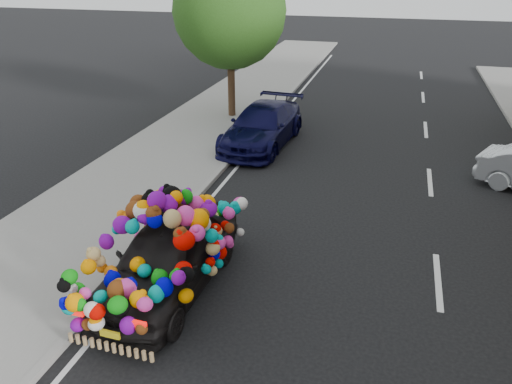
% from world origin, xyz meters
% --- Properties ---
extents(ground, '(100.00, 100.00, 0.00)m').
position_xyz_m(ground, '(0.00, 0.00, 0.00)').
color(ground, black).
rests_on(ground, ground).
extents(sidewalk, '(4.00, 60.00, 0.12)m').
position_xyz_m(sidewalk, '(-4.30, 0.00, 0.06)').
color(sidewalk, gray).
rests_on(sidewalk, ground).
extents(kerb, '(0.15, 60.00, 0.13)m').
position_xyz_m(kerb, '(-2.35, 0.00, 0.07)').
color(kerb, gray).
rests_on(kerb, ground).
extents(lane_markings, '(6.00, 50.00, 0.01)m').
position_xyz_m(lane_markings, '(3.60, 0.00, 0.01)').
color(lane_markings, silver).
rests_on(lane_markings, ground).
extents(tree_near_sidewalk, '(4.20, 4.20, 6.13)m').
position_xyz_m(tree_near_sidewalk, '(-3.80, 9.50, 4.02)').
color(tree_near_sidewalk, '#332114').
rests_on(tree_near_sidewalk, ground).
extents(plush_art_car, '(2.09, 4.23, 2.00)m').
position_xyz_m(plush_art_car, '(-1.36, -1.58, 1.02)').
color(plush_art_car, black).
rests_on(plush_art_car, ground).
extents(navy_sedan, '(2.20, 4.73, 1.34)m').
position_xyz_m(navy_sedan, '(-1.80, 6.73, 0.67)').
color(navy_sedan, black).
rests_on(navy_sedan, ground).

